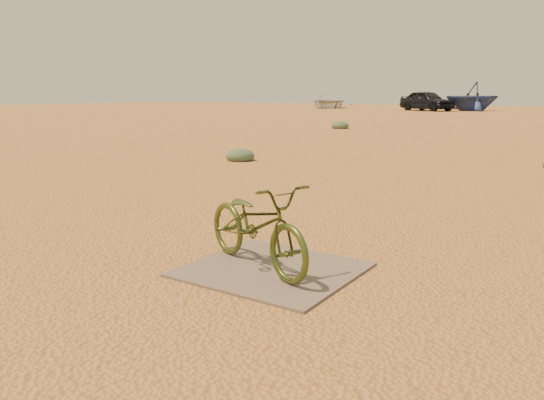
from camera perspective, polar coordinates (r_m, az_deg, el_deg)
The scene contains 8 objects.
ground at distance 4.74m, azimuth -4.68°, elevation -7.11°, with size 120.00×120.00×0.00m, color #B97F3F.
plywood_board at distance 4.61m, azimuth -0.00°, elevation -7.47°, with size 1.39×1.30×0.02m, color brown.
bicycle at distance 4.53m, azimuth -1.66°, elevation -2.66°, with size 0.50×1.45×0.76m, color #404E1C.
car at distance 46.06m, azimuth 16.31°, elevation 10.22°, with size 1.94×4.83×1.64m, color black.
boat_near_left at distance 52.06m, azimuth 6.04°, elevation 10.46°, with size 4.10×5.74×1.19m, color beige.
boat_far_left at distance 46.96m, azimuth 20.74°, elevation 10.41°, with size 3.90×4.51×2.38m, color navy.
kale_a at distance 11.99m, azimuth -3.42°, elevation 4.26°, with size 0.64×0.64×0.35m, color #536845.
kale_c at distance 22.78m, azimuth 7.33°, elevation 7.63°, with size 0.73×0.73×0.40m, color #536845.
Camera 1 is at (2.80, -3.51, 1.51)m, focal length 35.00 mm.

